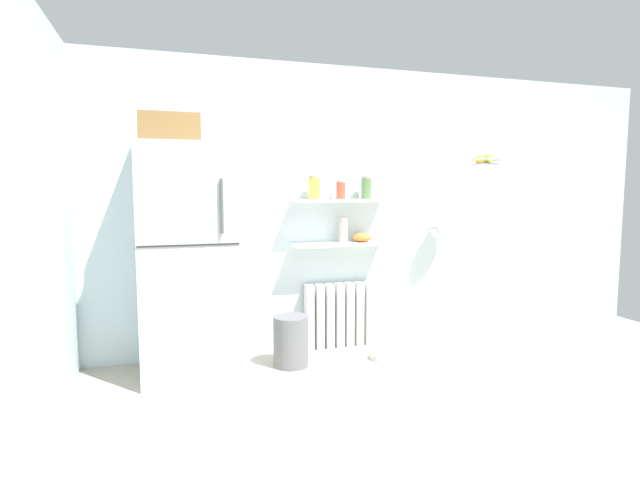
{
  "coord_description": "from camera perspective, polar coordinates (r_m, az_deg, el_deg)",
  "views": [
    {
      "loc": [
        -1.5,
        -2.35,
        1.47
      ],
      "look_at": [
        -0.25,
        1.6,
        1.05
      ],
      "focal_mm": 27.72,
      "sensor_mm": 36.0,
      "label": 1
    }
  ],
  "objects": [
    {
      "name": "pet_food_bowl",
      "position": [
        4.46,
        7.11,
        -13.16
      ],
      "size": [
        0.21,
        0.21,
        0.05
      ],
      "primitive_type": "cylinder",
      "color": "#B7B7BC",
      "rests_on": "ground_plane"
    },
    {
      "name": "trash_bin",
      "position": [
        4.23,
        -3.37,
        -11.56
      ],
      "size": [
        0.3,
        0.3,
        0.42
      ],
      "primitive_type": "cylinder",
      "color": "slate",
      "rests_on": "ground_plane"
    },
    {
      "name": "storage_jar_0",
      "position": [
        4.43,
        -0.67,
        6.07
      ],
      "size": [
        0.1,
        0.1,
        0.21
      ],
      "color": "yellow",
      "rests_on": "wall_shelf_upper"
    },
    {
      "name": "wall_shelf_lower",
      "position": [
        4.54,
        2.38,
        -0.45
      ],
      "size": [
        0.9,
        0.22,
        0.02
      ],
      "primitive_type": "cube",
      "color": "white"
    },
    {
      "name": "side_wall_left",
      "position": [
        3.05,
        -31.72,
        1.71
      ],
      "size": [
        0.1,
        4.8,
        2.6
      ],
      "primitive_type": "cube",
      "color": "silver",
      "rests_on": "ground_plane"
    },
    {
      "name": "wall_shelf_upper",
      "position": [
        4.52,
        2.4,
        4.58
      ],
      "size": [
        0.9,
        0.22,
        0.02
      ],
      "primitive_type": "cube",
      "color": "white"
    },
    {
      "name": "vase",
      "position": [
        4.54,
        2.71,
        1.17
      ],
      "size": [
        0.08,
        0.08,
        0.23
      ],
      "primitive_type": "cylinder",
      "color": "#B2ADA8",
      "rests_on": "wall_shelf_lower"
    },
    {
      "name": "storage_jar_2",
      "position": [
        4.61,
        5.37,
        6.02
      ],
      "size": [
        0.1,
        0.1,
        0.21
      ],
      "color": "#5B7F4C",
      "rests_on": "wall_shelf_upper"
    },
    {
      "name": "back_wall",
      "position": [
        4.66,
        1.3,
        3.69
      ],
      "size": [
        7.04,
        0.1,
        2.6
      ],
      "primitive_type": "cube",
      "color": "silver",
      "rests_on": "ground_plane"
    },
    {
      "name": "shelf_bowl",
      "position": [
        4.61,
        4.88,
        0.28
      ],
      "size": [
        0.18,
        0.18,
        0.08
      ],
      "primitive_type": "ellipsoid",
      "color": "orange",
      "rests_on": "wall_shelf_lower"
    },
    {
      "name": "refrigerator",
      "position": [
        4.04,
        -15.11,
        -1.67
      ],
      "size": [
        0.73,
        0.72,
        2.03
      ],
      "color": "#B7BABF",
      "rests_on": "ground_plane"
    },
    {
      "name": "radiator",
      "position": [
        4.69,
        2.22,
        -8.63
      ],
      "size": [
        0.66,
        0.12,
        0.6
      ],
      "color": "white",
      "rests_on": "ground_plane"
    },
    {
      "name": "hanging_fruit_basket",
      "position": [
        4.83,
        18.52,
        8.74
      ],
      "size": [
        0.29,
        0.29,
        0.1
      ],
      "color": "#B2B2B7"
    },
    {
      "name": "storage_jar_1",
      "position": [
        4.51,
        2.41,
        5.81
      ],
      "size": [
        0.08,
        0.08,
        0.17
      ],
      "color": "#C64C38",
      "rests_on": "wall_shelf_upper"
    },
    {
      "name": "ground_plane",
      "position": [
        3.54,
        9.81,
        -18.82
      ],
      "size": [
        7.04,
        7.04,
        0.0
      ],
      "primitive_type": "plane",
      "color": "#B2A893"
    }
  ]
}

